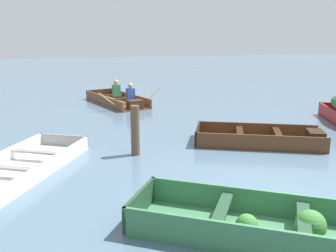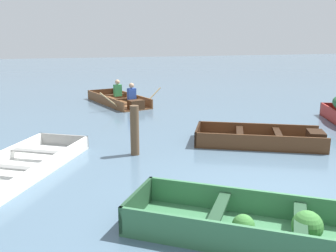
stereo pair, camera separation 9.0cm
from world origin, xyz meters
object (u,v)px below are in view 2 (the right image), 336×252
skiff_dark_varnish_mid_moored (265,139)px  dinghy_green_foreground (273,228)px  rowboat_wooden_brown_with_crew (120,100)px  skiff_white_far_moored (19,168)px  mooring_post (135,130)px

skiff_dark_varnish_mid_moored → dinghy_green_foreground: bearing=-118.5°
dinghy_green_foreground → rowboat_wooden_brown_with_crew: size_ratio=0.97×
skiff_white_far_moored → dinghy_green_foreground: bearing=-45.6°
dinghy_green_foreground → rowboat_wooden_brown_with_crew: bearing=92.4°
skiff_white_far_moored → skiff_dark_varnish_mid_moored: bearing=4.6°
rowboat_wooden_brown_with_crew → dinghy_green_foreground: bearing=-87.6°
rowboat_wooden_brown_with_crew → mooring_post: (-0.61, -6.14, 0.37)m
mooring_post → skiff_dark_varnish_mid_moored: bearing=-0.9°
skiff_white_far_moored → rowboat_wooden_brown_with_crew: bearing=66.1°
dinghy_green_foreground → rowboat_wooden_brown_with_crew: 10.06m
skiff_dark_varnish_mid_moored → mooring_post: mooring_post is taller
skiff_white_far_moored → rowboat_wooden_brown_with_crew: size_ratio=0.95×
dinghy_green_foreground → skiff_dark_varnish_mid_moored: dinghy_green_foreground is taller
skiff_white_far_moored → rowboat_wooden_brown_with_crew: 7.25m
skiff_dark_varnish_mid_moored → rowboat_wooden_brown_with_crew: (-2.51, 6.19, 0.05)m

